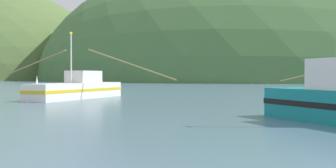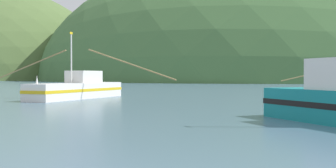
{
  "view_description": "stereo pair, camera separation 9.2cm",
  "coord_description": "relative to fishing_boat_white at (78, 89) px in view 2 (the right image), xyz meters",
  "views": [
    {
      "loc": [
        10.11,
        -5.49,
        2.06
      ],
      "look_at": [
        4.48,
        25.2,
        1.4
      ],
      "focal_mm": 43.63,
      "sensor_mm": 36.0,
      "label": 1
    },
    {
      "loc": [
        10.2,
        -5.47,
        2.06
      ],
      "look_at": [
        4.48,
        25.2,
        1.4
      ],
      "focal_mm": 43.63,
      "sensor_mm": 36.0,
      "label": 2
    }
  ],
  "objects": [
    {
      "name": "hill_far_right",
      "position": [
        -30.72,
        219.61,
        -0.88
      ],
      "size": [
        141.87,
        113.5,
        73.0
      ],
      "primitive_type": "ellipsoid",
      "color": "#2D562D",
      "rests_on": "ground"
    },
    {
      "name": "hill_mid_left",
      "position": [
        20.04,
        138.91,
        -0.88
      ],
      "size": [
        181.66,
        145.32,
        100.52
      ],
      "primitive_type": "ellipsoid",
      "color": "#47703D",
      "rests_on": "ground"
    },
    {
      "name": "fishing_boat_white",
      "position": [
        0.0,
        0.0,
        0.0
      ],
      "size": [
        18.54,
        11.75,
        5.83
      ],
      "rotation": [
        0.0,
        0.0,
        4.5
      ],
      "color": "white",
      "rests_on": "ground"
    }
  ]
}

